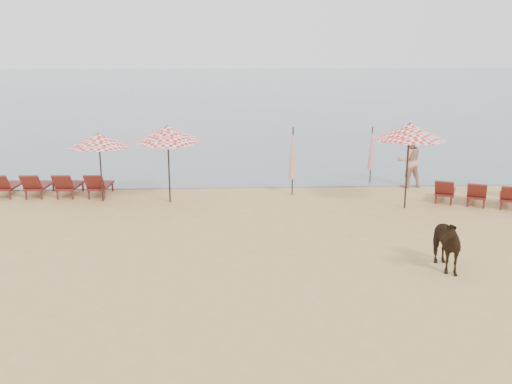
% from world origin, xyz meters
% --- Properties ---
extents(ground, '(120.00, 120.00, 0.00)m').
position_xyz_m(ground, '(0.00, 0.00, 0.00)').
color(ground, tan).
rests_on(ground, ground).
extents(sea, '(160.00, 140.00, 0.06)m').
position_xyz_m(sea, '(0.00, 80.00, 0.00)').
color(sea, '#51606B').
rests_on(sea, ground).
extents(lounger_cluster_left, '(3.67, 1.68, 0.57)m').
position_xyz_m(lounger_cluster_left, '(-6.46, 9.11, 0.40)').
color(lounger_cluster_left, maroon).
rests_on(lounger_cluster_left, ground).
extents(lounger_cluster_right, '(2.81, 2.32, 0.54)m').
position_xyz_m(lounger_cluster_right, '(6.94, 7.46, 0.37)').
color(lounger_cluster_right, maroon).
rests_on(lounger_cluster_right, ground).
extents(umbrella_open_left_a, '(1.92, 1.92, 2.18)m').
position_xyz_m(umbrella_open_left_a, '(-4.72, 8.44, 1.96)').
color(umbrella_open_left_a, black).
rests_on(umbrella_open_left_a, ground).
extents(umbrella_open_left_b, '(1.98, 2.01, 2.52)m').
position_xyz_m(umbrella_open_left_b, '(-2.57, 8.24, 2.18)').
color(umbrella_open_left_b, black).
rests_on(umbrella_open_left_b, ground).
extents(umbrella_open_right, '(2.13, 2.13, 2.59)m').
position_xyz_m(umbrella_open_right, '(4.63, 7.22, 2.34)').
color(umbrella_open_right, black).
rests_on(umbrella_open_right, ground).
extents(umbrella_closed_left, '(0.28, 0.28, 2.26)m').
position_xyz_m(umbrella_closed_left, '(1.39, 9.02, 1.39)').
color(umbrella_closed_left, black).
rests_on(umbrella_closed_left, ground).
extents(umbrella_closed_right, '(0.25, 0.25, 2.04)m').
position_xyz_m(umbrella_closed_right, '(4.39, 10.63, 1.26)').
color(umbrella_closed_right, black).
rests_on(umbrella_closed_right, ground).
extents(cow, '(0.71, 1.46, 1.21)m').
position_xyz_m(cow, '(3.91, 2.27, 0.61)').
color(cow, black).
rests_on(cow, ground).
extents(beachgoer_right_a, '(1.02, 0.85, 1.87)m').
position_xyz_m(beachgoer_right_a, '(5.56, 9.98, 0.94)').
color(beachgoer_right_a, tan).
rests_on(beachgoer_right_a, ground).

